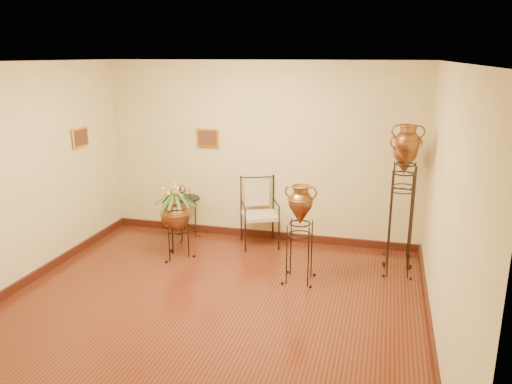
% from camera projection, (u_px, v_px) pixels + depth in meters
% --- Properties ---
extents(ground, '(5.00, 5.00, 0.00)m').
position_uv_depth(ground, '(207.00, 310.00, 5.81)').
color(ground, maroon).
rests_on(ground, ground).
extents(room_shell, '(5.02, 5.02, 2.81)m').
position_uv_depth(room_shell, '(202.00, 165.00, 5.36)').
color(room_shell, beige).
rests_on(room_shell, ground).
extents(amphora_tall, '(0.53, 0.53, 2.05)m').
position_uv_depth(amphora_tall, '(403.00, 199.00, 6.52)').
color(amphora_tall, black).
rests_on(amphora_tall, ground).
extents(amphora_mid, '(0.53, 0.53, 1.84)m').
position_uv_depth(amphora_mid, '(402.00, 199.00, 6.96)').
color(amphora_mid, black).
rests_on(amphora_mid, ground).
extents(amphora_short, '(0.53, 0.53, 1.32)m').
position_uv_depth(amphora_short, '(300.00, 233.00, 6.41)').
color(amphora_short, black).
rests_on(amphora_short, ground).
extents(planter_urn, '(0.77, 0.77, 1.23)m').
position_uv_depth(planter_urn, '(175.00, 212.00, 7.15)').
color(planter_urn, black).
rests_on(planter_urn, ground).
extents(armchair, '(0.76, 0.74, 1.05)m').
position_uv_depth(armchair, '(260.00, 213.00, 7.65)').
color(armchair, black).
rests_on(armchair, ground).
extents(side_table, '(0.58, 0.58, 0.86)m').
position_uv_depth(side_table, '(185.00, 217.00, 8.00)').
color(side_table, black).
rests_on(side_table, ground).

